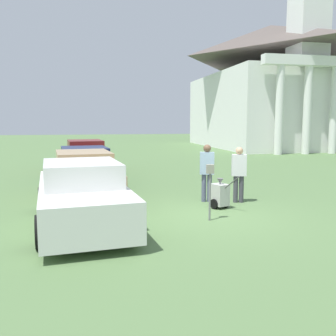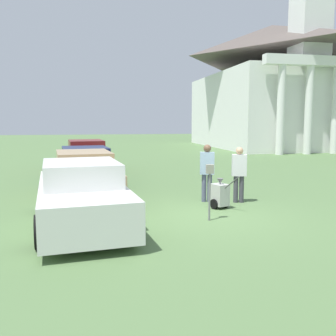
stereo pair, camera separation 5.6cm
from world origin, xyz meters
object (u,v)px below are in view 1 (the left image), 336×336
(parked_car_tan, at_px, (83,176))
(parked_car_navy, at_px, (85,166))
(church, at_px, (271,83))
(person_worker, at_px, (207,169))
(parked_car_white, at_px, (82,195))
(parking_meter, at_px, (210,182))
(person_supervisor, at_px, (239,171))
(equipment_cart, at_px, (220,195))
(parked_car_maroon, at_px, (85,157))

(parked_car_tan, bearing_deg, parked_car_navy, 83.99)
(parked_car_tan, bearing_deg, church, 45.03)
(person_worker, bearing_deg, parked_car_navy, -36.24)
(parked_car_white, height_order, church, church)
(person_worker, xyz_separation_m, church, (13.27, 22.15, 4.98))
(parked_car_white, height_order, person_worker, person_worker)
(parked_car_tan, relative_size, parking_meter, 3.77)
(parking_meter, distance_m, person_supervisor, 2.32)
(parking_meter, xyz_separation_m, person_worker, (0.59, 2.08, 0.03))
(equipment_cart, bearing_deg, person_worker, 76.47)
(parked_car_white, height_order, parking_meter, parked_car_white)
(parked_car_maroon, distance_m, person_worker, 8.58)
(parking_meter, relative_size, person_supervisor, 0.83)
(parked_car_navy, distance_m, church, 25.07)
(parked_car_maroon, bearing_deg, equipment_cart, -72.60)
(person_supervisor, relative_size, church, 0.07)
(parked_car_white, height_order, equipment_cart, parked_car_white)
(equipment_cart, distance_m, church, 27.13)
(person_supervisor, xyz_separation_m, church, (12.37, 22.45, 5.02))
(parked_car_white, relative_size, church, 0.21)
(parked_car_tan, relative_size, parked_car_maroon, 1.05)
(parked_car_tan, distance_m, parked_car_maroon, 6.53)
(parked_car_maroon, xyz_separation_m, person_supervisor, (4.55, -8.06, 0.24))
(parked_car_maroon, height_order, church, church)
(person_worker, height_order, person_supervisor, person_worker)
(person_worker, relative_size, church, 0.07)
(person_supervisor, bearing_deg, church, -105.66)
(parked_car_white, xyz_separation_m, parking_meter, (3.06, -0.28, 0.26))
(parking_meter, distance_m, person_worker, 2.16)
(person_supervisor, height_order, equipment_cart, person_supervisor)
(church, bearing_deg, equipment_cart, -119.74)
(parked_car_tan, xyz_separation_m, parked_car_navy, (0.00, 3.20, -0.05))
(person_supervisor, bearing_deg, equipment_cart, 50.12)
(parked_car_maroon, relative_size, equipment_cart, 4.97)
(parked_car_maroon, bearing_deg, parked_car_navy, -96.01)
(parking_meter, xyz_separation_m, person_supervisor, (1.49, 1.78, -0.02))
(parked_car_navy, bearing_deg, parked_car_white, -96.00)
(parked_car_maroon, relative_size, person_worker, 2.86)
(parked_car_tan, xyz_separation_m, person_worker, (3.65, -1.23, 0.28))
(person_supervisor, distance_m, equipment_cart, 1.14)
(parked_car_tan, bearing_deg, parking_meter, -53.25)
(parking_meter, relative_size, church, 0.06)
(parking_meter, distance_m, equipment_cart, 1.48)
(parked_car_tan, bearing_deg, person_supervisor, -24.57)
(parked_car_tan, relative_size, equipment_cart, 5.24)
(parked_car_maroon, height_order, equipment_cart, parked_car_maroon)
(parked_car_white, height_order, parked_car_maroon, parked_car_maroon)
(parked_car_tan, xyz_separation_m, person_supervisor, (4.55, -1.53, 0.23))
(person_worker, distance_m, person_supervisor, 0.95)
(person_supervisor, distance_m, church, 26.12)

